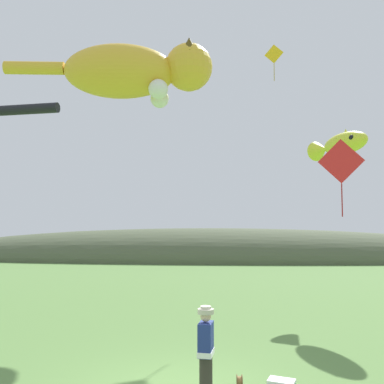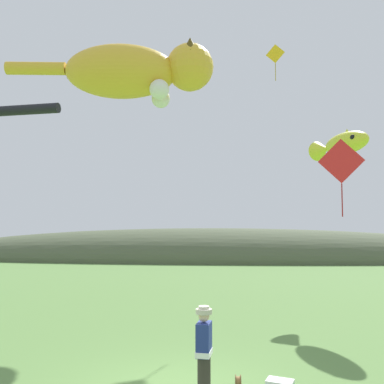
{
  "view_description": "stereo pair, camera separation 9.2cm",
  "coord_description": "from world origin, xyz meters",
  "px_view_note": "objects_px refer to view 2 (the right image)",
  "views": [
    {
      "loc": [
        0.81,
        -8.49,
        3.31
      ],
      "look_at": [
        0.0,
        4.0,
        4.2
      ],
      "focal_mm": 40.0,
      "sensor_mm": 36.0,
      "label": 1
    },
    {
      "loc": [
        0.9,
        -8.48,
        3.31
      ],
      "look_at": [
        0.0,
        4.0,
        4.2
      ],
      "focal_mm": 40.0,
      "sensor_mm": 36.0,
      "label": 2
    }
  ],
  "objects_px": {
    "kite_diamond_gold": "(275,54)",
    "kite_diamond_red": "(341,162)",
    "kite_fish_windsock": "(340,145)",
    "festival_attendant": "(204,352)",
    "kite_giant_cat": "(136,72)",
    "kite_spool": "(238,382)",
    "kite_tube_streamer": "(20,110)"
  },
  "relations": [
    {
      "from": "festival_attendant",
      "to": "kite_tube_streamer",
      "type": "xyz_separation_m",
      "value": [
        -6.86,
        6.56,
        6.36
      ]
    },
    {
      "from": "kite_spool",
      "to": "kite_giant_cat",
      "type": "bearing_deg",
      "value": 112.74
    },
    {
      "from": "kite_giant_cat",
      "to": "kite_diamond_gold",
      "type": "distance_m",
      "value": 7.05
    },
    {
      "from": "kite_tube_streamer",
      "to": "kite_diamond_gold",
      "type": "bearing_deg",
      "value": 32.98
    },
    {
      "from": "kite_spool",
      "to": "kite_diamond_gold",
      "type": "distance_m",
      "value": 16.89
    },
    {
      "from": "kite_diamond_gold",
      "to": "kite_diamond_red",
      "type": "height_order",
      "value": "kite_diamond_gold"
    },
    {
      "from": "kite_spool",
      "to": "kite_diamond_red",
      "type": "relative_size",
      "value": 0.13
    },
    {
      "from": "kite_giant_cat",
      "to": "kite_fish_windsock",
      "type": "xyz_separation_m",
      "value": [
        8.78,
        -0.98,
        -3.64
      ]
    },
    {
      "from": "kite_fish_windsock",
      "to": "kite_tube_streamer",
      "type": "distance_m",
      "value": 12.55
    },
    {
      "from": "kite_tube_streamer",
      "to": "kite_fish_windsock",
      "type": "bearing_deg",
      "value": 15.38
    },
    {
      "from": "kite_diamond_gold",
      "to": "kite_diamond_red",
      "type": "bearing_deg",
      "value": -86.48
    },
    {
      "from": "kite_giant_cat",
      "to": "kite_tube_streamer",
      "type": "xyz_separation_m",
      "value": [
        -3.3,
        -4.3,
        -2.84
      ]
    },
    {
      "from": "kite_spool",
      "to": "kite_tube_streamer",
      "type": "height_order",
      "value": "kite_tube_streamer"
    },
    {
      "from": "festival_attendant",
      "to": "kite_diamond_gold",
      "type": "xyz_separation_m",
      "value": [
        3.0,
        12.96,
        10.7
      ]
    },
    {
      "from": "kite_diamond_gold",
      "to": "kite_diamond_red",
      "type": "relative_size",
      "value": 0.88
    },
    {
      "from": "festival_attendant",
      "to": "kite_giant_cat",
      "type": "relative_size",
      "value": 0.19
    },
    {
      "from": "festival_attendant",
      "to": "kite_diamond_gold",
      "type": "bearing_deg",
      "value": 76.98
    },
    {
      "from": "festival_attendant",
      "to": "kite_giant_cat",
      "type": "bearing_deg",
      "value": 108.16
    },
    {
      "from": "kite_giant_cat",
      "to": "kite_fish_windsock",
      "type": "relative_size",
      "value": 2.75
    },
    {
      "from": "festival_attendant",
      "to": "kite_diamond_red",
      "type": "xyz_separation_m",
      "value": [
        3.56,
        3.77,
        4.0
      ]
    },
    {
      "from": "festival_attendant",
      "to": "kite_spool",
      "type": "xyz_separation_m",
      "value": [
        0.64,
        0.82,
        -0.81
      ]
    },
    {
      "from": "kite_tube_streamer",
      "to": "kite_diamond_gold",
      "type": "height_order",
      "value": "kite_diamond_gold"
    },
    {
      "from": "kite_spool",
      "to": "kite_diamond_gold",
      "type": "relative_size",
      "value": 0.15
    },
    {
      "from": "kite_fish_windsock",
      "to": "kite_diamond_gold",
      "type": "distance_m",
      "value": 6.38
    },
    {
      "from": "kite_diamond_gold",
      "to": "kite_diamond_red",
      "type": "xyz_separation_m",
      "value": [
        0.56,
        -9.19,
        -6.7
      ]
    },
    {
      "from": "kite_spool",
      "to": "kite_diamond_gold",
      "type": "xyz_separation_m",
      "value": [
        2.35,
        12.13,
        11.51
      ]
    },
    {
      "from": "kite_giant_cat",
      "to": "kite_spool",
      "type": "bearing_deg",
      "value": -67.26
    },
    {
      "from": "festival_attendant",
      "to": "kite_spool",
      "type": "relative_size",
      "value": 6.39
    },
    {
      "from": "kite_spool",
      "to": "kite_giant_cat",
      "type": "distance_m",
      "value": 14.79
    },
    {
      "from": "kite_fish_windsock",
      "to": "kite_diamond_red",
      "type": "distance_m",
      "value": 6.52
    },
    {
      "from": "kite_giant_cat",
      "to": "kite_diamond_gold",
      "type": "bearing_deg",
      "value": 17.69
    },
    {
      "from": "kite_tube_streamer",
      "to": "kite_diamond_red",
      "type": "height_order",
      "value": "kite_tube_streamer"
    }
  ]
}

